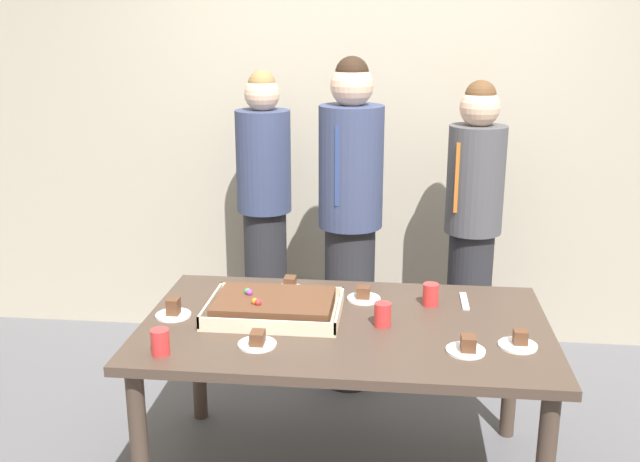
{
  "coord_description": "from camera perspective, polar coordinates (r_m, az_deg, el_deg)",
  "views": [
    {
      "loc": [
        0.2,
        -2.8,
        1.95
      ],
      "look_at": [
        -0.12,
        0.15,
        1.09
      ],
      "focal_mm": 40.86,
      "sensor_mm": 36.0,
      "label": 1
    }
  ],
  "objects": [
    {
      "name": "person_striped_tie_right",
      "position": [
        4.04,
        11.87,
        0.41
      ],
      "size": [
        0.31,
        0.31,
        1.65
      ],
      "rotation": [
        0.0,
        0.0,
        -2.3
      ],
      "color": "#28282D",
      "rests_on": "ground_plane"
    },
    {
      "name": "cake_server_utensil",
      "position": [
        3.33,
        11.24,
        -5.41
      ],
      "size": [
        0.03,
        0.2,
        0.01
      ],
      "primitive_type": "cube",
      "color": "silver",
      "rests_on": "party_table"
    },
    {
      "name": "plated_slice_center_back",
      "position": [
        2.84,
        11.43,
        -8.89
      ],
      "size": [
        0.15,
        0.15,
        0.07
      ],
      "color": "white",
      "rests_on": "party_table"
    },
    {
      "name": "drink_cup_far_end",
      "position": [
        2.82,
        -12.4,
        -8.49
      ],
      "size": [
        0.07,
        0.07,
        0.1
      ],
      "primitive_type": "cylinder",
      "color": "red",
      "rests_on": "party_table"
    },
    {
      "name": "plated_slice_center_front",
      "position": [
        3.39,
        -2.41,
        -4.35
      ],
      "size": [
        0.15,
        0.15,
        0.07
      ],
      "color": "white",
      "rests_on": "party_table"
    },
    {
      "name": "plated_slice_far_right",
      "position": [
        3.17,
        -11.41,
        -6.17
      ],
      "size": [
        0.15,
        0.15,
        0.08
      ],
      "color": "white",
      "rests_on": "party_table"
    },
    {
      "name": "drink_cup_middle",
      "position": [
        3.25,
        8.66,
        -4.95
      ],
      "size": [
        0.07,
        0.07,
        0.1
      ],
      "primitive_type": "cylinder",
      "color": "red",
      "rests_on": "party_table"
    },
    {
      "name": "person_serving_front",
      "position": [
        4.17,
        -4.36,
        1.4
      ],
      "size": [
        0.31,
        0.31,
        1.69
      ],
      "rotation": [
        0.0,
        0.0,
        -1.36
      ],
      "color": "#28282D",
      "rests_on": "ground_plane"
    },
    {
      "name": "plated_slice_near_right",
      "position": [
        2.94,
        15.3,
        -8.4
      ],
      "size": [
        0.15,
        0.15,
        0.06
      ],
      "color": "white",
      "rests_on": "party_table"
    },
    {
      "name": "sheet_cake",
      "position": [
        3.12,
        -3.61,
        -5.94
      ],
      "size": [
        0.56,
        0.41,
        0.1
      ],
      "color": "beige",
      "rests_on": "party_table"
    },
    {
      "name": "party_table",
      "position": [
        3.09,
        1.99,
        -8.56
      ],
      "size": [
        1.69,
        1.0,
        0.74
      ],
      "color": "#47382D",
      "rests_on": "ground_plane"
    },
    {
      "name": "plated_slice_near_left",
      "position": [
        3.29,
        3.44,
        -5.06
      ],
      "size": [
        0.15,
        0.15,
        0.06
      ],
      "color": "white",
      "rests_on": "party_table"
    },
    {
      "name": "plated_slice_far_left",
      "position": [
        2.85,
        -4.93,
        -8.6
      ],
      "size": [
        0.15,
        0.15,
        0.06
      ],
      "color": "white",
      "rests_on": "party_table"
    },
    {
      "name": "interior_back_panel",
      "position": [
        4.43,
        3.68,
        10.35
      ],
      "size": [
        8.0,
        0.12,
        3.0
      ],
      "primitive_type": "cube",
      "color": "#B2A893",
      "rests_on": "ground_plane"
    },
    {
      "name": "person_green_shirt_behind",
      "position": [
        3.82,
        2.38,
        0.79
      ],
      "size": [
        0.33,
        0.33,
        1.78
      ],
      "rotation": [
        0.0,
        0.0,
        -1.88
      ],
      "color": "#28282D",
      "rests_on": "ground_plane"
    },
    {
      "name": "drink_cup_nearest",
      "position": [
        3.01,
        4.93,
        -6.54
      ],
      "size": [
        0.07,
        0.07,
        0.1
      ],
      "primitive_type": "cylinder",
      "color": "red",
      "rests_on": "party_table"
    }
  ]
}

